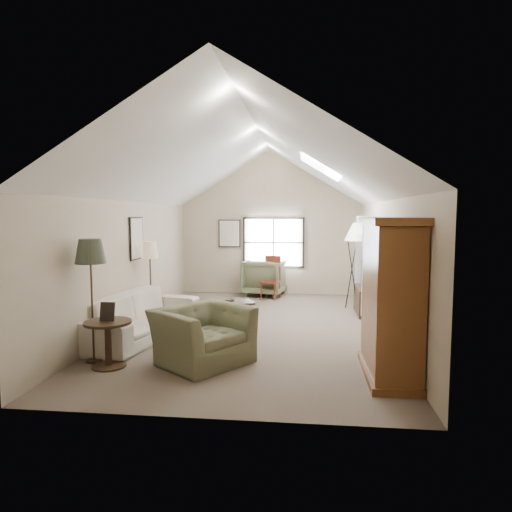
# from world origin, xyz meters

# --- Properties ---
(room_shell) EXTENTS (5.01, 8.01, 4.00)m
(room_shell) POSITION_xyz_m (0.00, 0.00, 3.21)
(room_shell) COLOR #6B5B4C
(room_shell) RESTS_ON ground
(window) EXTENTS (1.72, 0.08, 1.42)m
(window) POSITION_xyz_m (0.10, 3.96, 1.45)
(window) COLOR black
(window) RESTS_ON room_shell
(skylight) EXTENTS (0.80, 1.20, 0.52)m
(skylight) POSITION_xyz_m (1.30, 0.90, 3.22)
(skylight) COLOR white
(skylight) RESTS_ON room_shell
(wall_art) EXTENTS (1.97, 3.71, 0.88)m
(wall_art) POSITION_xyz_m (-1.88, 1.94, 1.73)
(wall_art) COLOR black
(wall_art) RESTS_ON room_shell
(armoire) EXTENTS (0.60, 1.50, 2.20)m
(armoire) POSITION_xyz_m (2.18, -2.40, 1.10)
(armoire) COLOR brown
(armoire) RESTS_ON ground
(tv_alcove) EXTENTS (0.32, 1.30, 2.10)m
(tv_alcove) POSITION_xyz_m (2.34, 1.60, 1.15)
(tv_alcove) COLOR white
(tv_alcove) RESTS_ON ground
(media_console) EXTENTS (0.34, 1.18, 0.60)m
(media_console) POSITION_xyz_m (2.32, 1.60, 0.30)
(media_console) COLOR #382316
(media_console) RESTS_ON ground
(tv_panel) EXTENTS (0.05, 0.90, 0.55)m
(tv_panel) POSITION_xyz_m (2.32, 1.60, 0.92)
(tv_panel) COLOR black
(tv_panel) RESTS_ON media_console
(sofa) EXTENTS (1.60, 2.91, 0.80)m
(sofa) POSITION_xyz_m (-1.97, -0.88, 0.40)
(sofa) COLOR beige
(sofa) RESTS_ON ground
(armchair_near) EXTENTS (1.69, 1.72, 0.84)m
(armchair_near) POSITION_xyz_m (-0.53, -2.15, 0.42)
(armchair_near) COLOR #5F5E42
(armchair_near) RESTS_ON ground
(armchair_far) EXTENTS (1.26, 1.28, 0.99)m
(armchair_far) POSITION_xyz_m (-0.12, 3.70, 0.50)
(armchair_far) COLOR #636C4C
(armchair_far) RESTS_ON ground
(coffee_table) EXTENTS (1.06, 0.86, 0.47)m
(coffee_table) POSITION_xyz_m (-0.52, 0.24, 0.24)
(coffee_table) COLOR #3E2A19
(coffee_table) RESTS_ON ground
(bowl) EXTENTS (0.30, 0.30, 0.05)m
(bowl) POSITION_xyz_m (-0.52, 0.24, 0.50)
(bowl) COLOR #3C2918
(bowl) RESTS_ON coffee_table
(side_table) EXTENTS (0.81, 0.81, 0.69)m
(side_table) POSITION_xyz_m (-1.87, -2.48, 0.34)
(side_table) COLOR #352715
(side_table) RESTS_ON ground
(side_chair) EXTENTS (0.54, 0.54, 1.14)m
(side_chair) POSITION_xyz_m (0.08, 3.16, 0.57)
(side_chair) COLOR maroon
(side_chair) RESTS_ON ground
(tripod_lamp) EXTENTS (0.61, 0.61, 2.08)m
(tripod_lamp) POSITION_xyz_m (2.20, 2.05, 1.04)
(tripod_lamp) COLOR white
(tripod_lamp) RESTS_ON ground
(dark_lamp) EXTENTS (0.54, 0.54, 1.92)m
(dark_lamp) POSITION_xyz_m (-2.20, -2.28, 0.96)
(dark_lamp) COLOR black
(dark_lamp) RESTS_ON ground
(tan_lamp) EXTENTS (0.41, 0.41, 1.72)m
(tan_lamp) POSITION_xyz_m (-2.20, 0.32, 0.86)
(tan_lamp) COLOR tan
(tan_lamp) RESTS_ON ground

